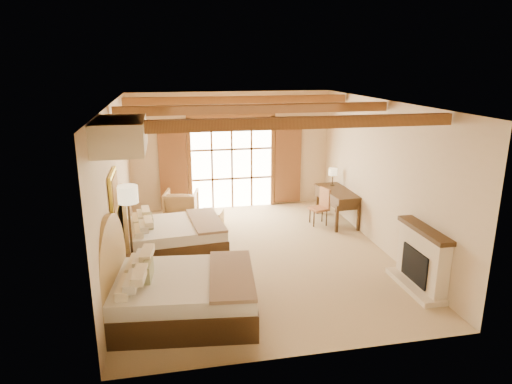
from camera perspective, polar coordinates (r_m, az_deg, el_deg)
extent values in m
plane|color=#C8AC89|center=(9.78, 0.07, -7.91)|extent=(7.00, 7.00, 0.00)
plane|color=beige|center=(12.61, -3.10, 5.18)|extent=(5.50, 0.00, 5.50)
plane|color=beige|center=(9.13, -17.11, 0.28)|extent=(0.00, 7.00, 7.00)
plane|color=beige|center=(10.14, 15.50, 1.94)|extent=(0.00, 7.00, 7.00)
plane|color=#B1733E|center=(8.97, 0.08, 11.13)|extent=(7.00, 7.00, 0.00)
cube|color=white|center=(12.64, -3.05, 3.58)|extent=(2.20, 0.02, 2.50)
cube|color=brown|center=(12.49, -10.32, 3.19)|extent=(0.75, 0.06, 2.40)
cube|color=brown|center=(12.94, 4.02, 3.85)|extent=(0.75, 0.06, 2.40)
cube|color=beige|center=(8.75, 20.07, -7.97)|extent=(0.25, 1.30, 1.10)
cube|color=black|center=(8.76, 19.61, -8.62)|extent=(0.18, 0.80, 0.60)
cube|color=beige|center=(8.92, 19.25, -10.98)|extent=(0.45, 1.40, 0.10)
cube|color=#422B16|center=(8.54, 20.37, -4.47)|extent=(0.30, 1.40, 0.08)
cube|color=yellow|center=(8.36, -17.37, -0.08)|extent=(0.05, 0.95, 0.75)
cube|color=#BF863B|center=(8.36, -17.17, -0.07)|extent=(0.02, 0.82, 0.62)
cube|color=beige|center=(6.86, -16.60, 6.87)|extent=(0.70, 1.40, 0.45)
cube|color=#422B16|center=(7.62, -9.05, -13.61)|extent=(2.46, 1.97, 0.45)
cube|color=white|center=(7.45, -9.17, -11.30)|extent=(2.41, 1.93, 0.25)
cube|color=#91785A|center=(7.45, -3.15, -9.97)|extent=(0.88, 1.83, 0.06)
cube|color=gray|center=(7.35, -13.44, -9.73)|extent=(0.19, 0.48, 0.27)
cube|color=#422B16|center=(10.05, -10.19, -6.24)|extent=(2.22, 1.77, 0.40)
cube|color=white|center=(9.93, -10.28, -4.57)|extent=(2.18, 1.74, 0.22)
cube|color=#91785A|center=(9.92, -6.24, -3.68)|extent=(0.78, 1.65, 0.05)
cube|color=gray|center=(9.86, -13.14, -3.45)|extent=(0.16, 0.44, 0.24)
cube|color=#422B16|center=(8.63, -14.96, -9.75)|extent=(0.60, 0.60, 0.59)
cylinder|color=#3D2E1D|center=(9.19, -15.00, -10.01)|extent=(0.25, 0.25, 0.03)
cylinder|color=#3D2E1D|center=(8.89, -15.36, -5.51)|extent=(0.04, 0.04, 1.53)
cylinder|color=#F3E6B1|center=(8.62, -15.76, -0.29)|extent=(0.38, 0.38, 0.32)
imported|color=#A27C4C|center=(11.99, -9.32, -1.60)|extent=(0.97, 0.99, 0.76)
cube|color=tan|center=(11.44, -5.58, -3.32)|extent=(0.68, 0.68, 0.39)
cube|color=#422B16|center=(11.70, 10.19, 0.10)|extent=(0.76, 1.59, 0.06)
cube|color=#422B16|center=(11.74, 10.16, -0.58)|extent=(0.74, 1.54, 0.24)
cube|color=#AD663B|center=(11.54, 7.81, -2.10)|extent=(0.50, 0.50, 0.05)
cube|color=#AD663B|center=(11.52, 8.72, -0.75)|extent=(0.16, 0.41, 0.50)
cylinder|color=#3D2E1D|center=(12.16, 9.52, 0.93)|extent=(0.13, 0.13, 0.02)
cylinder|color=#3D2E1D|center=(12.12, 9.55, 1.64)|extent=(0.03, 0.03, 0.31)
cylinder|color=#F3E6B1|center=(12.08, 9.59, 2.51)|extent=(0.22, 0.22, 0.18)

